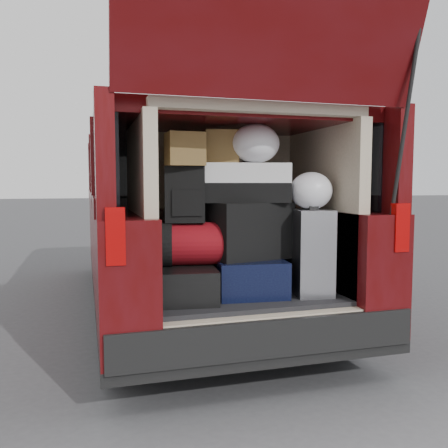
% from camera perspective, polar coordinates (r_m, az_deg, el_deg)
% --- Properties ---
extents(ground, '(80.00, 80.00, 0.00)m').
position_cam_1_polar(ground, '(3.26, 3.15, -18.43)').
color(ground, '#3D3C3F').
rests_on(ground, ground).
extents(minivan, '(1.90, 5.35, 2.77)m').
position_cam_1_polar(minivan, '(4.80, -4.18, 0.35)').
color(minivan, black).
rests_on(minivan, ground).
extents(load_floor, '(1.24, 1.05, 0.55)m').
position_cam_1_polar(load_floor, '(3.41, 1.60, -12.44)').
color(load_floor, black).
rests_on(load_floor, ground).
extents(black_hardshell, '(0.45, 0.57, 0.21)m').
position_cam_1_polar(black_hardshell, '(3.08, -4.77, -7.03)').
color(black_hardshell, black).
rests_on(black_hardshell, load_floor).
extents(navy_hardshell, '(0.50, 0.59, 0.24)m').
position_cam_1_polar(navy_hardshell, '(3.23, 2.79, -6.18)').
color(navy_hardshell, black).
rests_on(navy_hardshell, load_floor).
extents(silver_roller, '(0.29, 0.41, 0.57)m').
position_cam_1_polar(silver_roller, '(3.25, 10.23, -3.26)').
color(silver_roller, silver).
rests_on(silver_roller, load_floor).
extents(red_duffel, '(0.47, 0.35, 0.28)m').
position_cam_1_polar(red_duffel, '(3.10, -3.53, -2.35)').
color(red_duffel, maroon).
rests_on(red_duffel, black_hardshell).
extents(black_soft_case, '(0.58, 0.41, 0.38)m').
position_cam_1_polar(black_soft_case, '(3.19, 3.11, -0.75)').
color(black_soft_case, black).
rests_on(black_soft_case, navy_hardshell).
extents(backpack, '(0.28, 0.19, 0.36)m').
position_cam_1_polar(backpack, '(3.06, -4.77, 3.58)').
color(backpack, black).
rests_on(backpack, red_duffel).
extents(twotone_duffel, '(0.63, 0.41, 0.26)m').
position_cam_1_polar(twotone_duffel, '(3.20, 2.52, 4.96)').
color(twotone_duffel, white).
rests_on(twotone_duffel, black_soft_case).
extents(grocery_sack_lower, '(0.24, 0.20, 0.21)m').
position_cam_1_polar(grocery_sack_lower, '(3.03, -4.74, 8.95)').
color(grocery_sack_lower, brown).
rests_on(grocery_sack_lower, backpack).
extents(grocery_sack_upper, '(0.25, 0.22, 0.22)m').
position_cam_1_polar(grocery_sack_upper, '(3.21, -0.29, 9.24)').
color(grocery_sack_upper, brown).
rests_on(grocery_sack_upper, twotone_duffel).
extents(plastic_bag_center, '(0.34, 0.32, 0.26)m').
position_cam_1_polar(plastic_bag_center, '(3.19, 3.78, 9.63)').
color(plastic_bag_center, white).
rests_on(plastic_bag_center, twotone_duffel).
extents(plastic_bag_right, '(0.31, 0.29, 0.25)m').
position_cam_1_polar(plastic_bag_right, '(3.21, 10.44, 3.95)').
color(plastic_bag_right, white).
rests_on(plastic_bag_right, silver_roller).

